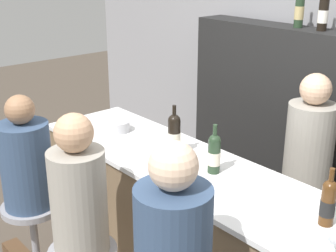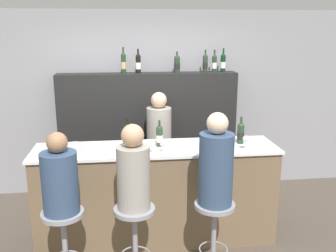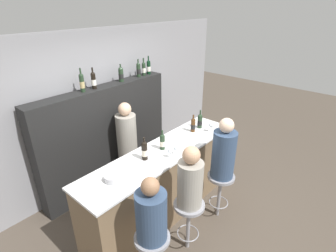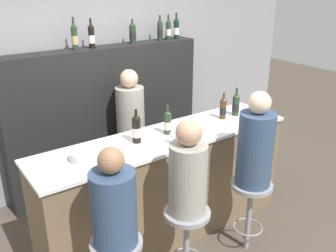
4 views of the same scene
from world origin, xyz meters
name	(u,v)px [view 4 (image 4 of 4)]	position (x,y,z in m)	size (l,w,h in m)	color
ground_plane	(184,246)	(0.00, 0.00, 0.00)	(16.00, 16.00, 0.00)	#4C4238
wall_back	(97,81)	(0.00, 1.80, 1.30)	(6.40, 0.05, 2.60)	gray
bar_counter	(167,186)	(0.00, 0.30, 0.55)	(2.63, 0.64, 1.10)	brown
back_bar_cabinet	(107,119)	(0.00, 1.58, 0.88)	(2.46, 0.28, 1.76)	black
wine_bottle_counter_0	(137,129)	(-0.30, 0.34, 1.23)	(0.08, 0.08, 0.32)	black
wine_bottle_counter_1	(168,122)	(0.04, 0.34, 1.21)	(0.07, 0.07, 0.29)	#233823
wine_bottle_counter_2	(223,108)	(0.76, 0.34, 1.21)	(0.07, 0.07, 0.28)	#4C2D14
wine_bottle_counter_3	(236,104)	(0.95, 0.34, 1.22)	(0.08, 0.08, 0.31)	#233823
wine_bottle_backbar_0	(74,37)	(-0.32, 1.58, 1.90)	(0.07, 0.07, 0.35)	#233823
wine_bottle_backbar_1	(91,36)	(-0.13, 1.58, 1.89)	(0.07, 0.07, 0.32)	black
wine_bottle_backbar_2	(133,33)	(0.40, 1.58, 1.88)	(0.08, 0.08, 0.29)	#233823
wine_bottle_backbar_3	(160,30)	(0.80, 1.58, 1.88)	(0.07, 0.07, 0.31)	#233823
wine_bottle_backbar_4	(168,30)	(0.93, 1.58, 1.88)	(0.07, 0.07, 0.31)	#233823
wine_bottle_backbar_5	(176,28)	(1.05, 1.58, 1.88)	(0.07, 0.07, 0.33)	black
wine_glass_0	(173,135)	(-0.06, 0.12, 1.19)	(0.07, 0.07, 0.13)	silver
wine_glass_1	(183,132)	(0.05, 0.12, 1.18)	(0.07, 0.07, 0.12)	silver
wine_glass_2	(250,111)	(0.93, 0.12, 1.21)	(0.07, 0.07, 0.15)	silver
metal_bowl	(81,156)	(-0.87, 0.30, 1.13)	(0.18, 0.18, 0.07)	#B7B7BC
guest_seated_left	(114,204)	(-0.92, -0.36, 1.05)	(0.32, 0.32, 0.75)	#334766
bar_stool_middle	(187,227)	(-0.27, -0.36, 0.57)	(0.39, 0.39, 0.73)	gray
guest_seated_middle	(188,173)	(-0.27, -0.36, 1.08)	(0.30, 0.30, 0.80)	gray
bar_stool_right	(251,198)	(0.49, -0.36, 0.57)	(0.39, 0.39, 0.73)	gray
guest_seated_right	(256,145)	(0.49, -0.36, 1.12)	(0.32, 0.32, 0.88)	#334766
bartender	(131,139)	(0.12, 1.19, 0.72)	(0.33, 0.33, 1.55)	gray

